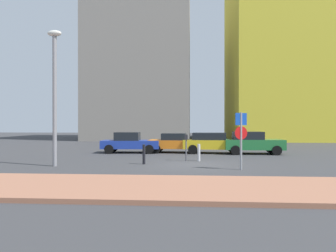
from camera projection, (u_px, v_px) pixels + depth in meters
ground_plane at (193, 165)px, 16.13m from camera, size 120.00×120.00×0.00m
sidewalk_brick at (195, 188)px, 9.89m from camera, size 40.00×3.98×0.14m
parked_car_blue at (130, 142)px, 22.87m from camera, size 4.22×2.14×1.49m
parked_car_orange at (176, 143)px, 23.04m from camera, size 3.98×2.15×1.41m
parked_car_yellow at (213, 142)px, 22.51m from camera, size 4.43×2.07×1.47m
parked_car_green at (252, 142)px, 21.97m from camera, size 4.01×2.01×1.55m
parking_sign_post at (241, 134)px, 14.29m from camera, size 0.58×0.21×2.60m
parking_meter at (186, 144)px, 17.78m from camera, size 0.18×0.14×1.48m
street_lamp at (55, 86)px, 15.52m from camera, size 0.70×0.36×6.69m
traffic_bollard_near at (144, 154)px, 16.32m from camera, size 0.15×0.15×1.02m
traffic_bollard_mid at (199, 152)px, 17.74m from camera, size 0.16×0.16×0.96m
building_colorful_midrise at (288, 57)px, 42.70m from camera, size 15.53×15.42×22.33m
building_under_construction at (143, 63)px, 45.51m from camera, size 13.49×15.64×21.91m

